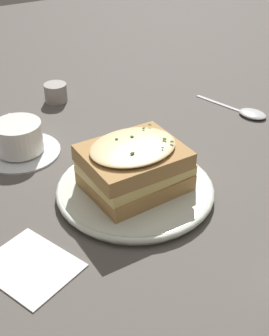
# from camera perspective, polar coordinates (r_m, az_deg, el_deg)

# --- Properties ---
(ground_plane) EXTENTS (2.40, 2.40, 0.00)m
(ground_plane) POSITION_cam_1_polar(r_m,az_deg,el_deg) (0.75, 1.35, -2.82)
(ground_plane) COLOR #514C47
(dinner_plate) EXTENTS (0.25, 0.25, 0.02)m
(dinner_plate) POSITION_cam_1_polar(r_m,az_deg,el_deg) (0.74, 0.00, -2.59)
(dinner_plate) COLOR silver
(dinner_plate) RESTS_ON ground_plane
(sandwich) EXTENTS (0.13, 0.16, 0.08)m
(sandwich) POSITION_cam_1_polar(r_m,az_deg,el_deg) (0.72, -0.16, 0.37)
(sandwich) COLOR #B2844C
(sandwich) RESTS_ON dinner_plate
(teacup_with_saucer) EXTENTS (0.14, 0.14, 0.06)m
(teacup_with_saucer) POSITION_cam_1_polar(r_m,az_deg,el_deg) (0.86, -13.93, 3.34)
(teacup_with_saucer) COLOR white
(teacup_with_saucer) RESTS_ON ground_plane
(spoon) EXTENTS (0.17, 0.07, 0.01)m
(spoon) POSITION_cam_1_polar(r_m,az_deg,el_deg) (1.00, 13.73, 6.58)
(spoon) COLOR silver
(spoon) RESTS_ON ground_plane
(napkin) EXTENTS (0.15, 0.14, 0.00)m
(napkin) POSITION_cam_1_polar(r_m,az_deg,el_deg) (0.64, -12.61, -11.57)
(napkin) COLOR white
(napkin) RESTS_ON ground_plane
(condiment_pot) EXTENTS (0.05, 0.05, 0.04)m
(condiment_pot) POSITION_cam_1_polar(r_m,az_deg,el_deg) (1.04, -9.52, 9.05)
(condiment_pot) COLOR gray
(condiment_pot) RESTS_ON ground_plane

